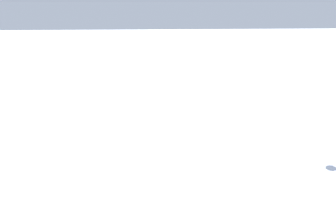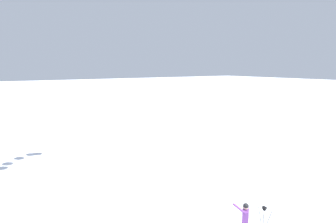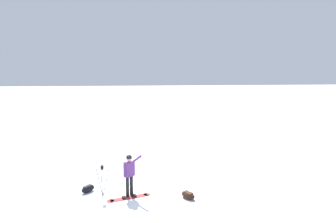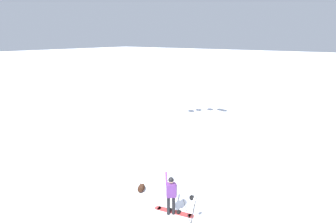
# 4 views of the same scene
# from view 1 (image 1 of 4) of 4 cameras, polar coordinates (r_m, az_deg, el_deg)

# --- Properties ---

